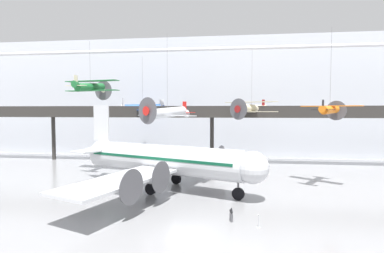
# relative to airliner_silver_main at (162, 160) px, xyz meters

# --- Properties ---
(ground_plane) EXTENTS (260.00, 260.00, 0.00)m
(ground_plane) POSITION_rel_airliner_silver_main_xyz_m (4.94, -12.82, -3.52)
(ground_plane) COLOR gray
(hangar_back_wall) EXTENTS (140.00, 3.00, 24.27)m
(hangar_back_wall) POSITION_rel_airliner_silver_main_xyz_m (4.94, 27.52, 8.61)
(hangar_back_wall) COLOR silver
(hangar_back_wall) RESTS_ON ground
(mezzanine_walkway) EXTENTS (110.00, 3.20, 10.15)m
(mezzanine_walkway) POSITION_rel_airliner_silver_main_xyz_m (4.94, 17.49, 4.96)
(mezzanine_walkway) COLOR #2D2B28
(mezzanine_walkway) RESTS_ON ground
(ceiling_truss_beam) EXTENTS (120.00, 0.60, 0.60)m
(ceiling_truss_beam) POSITION_rel_airliner_silver_main_xyz_m (4.94, 16.23, 16.21)
(ceiling_truss_beam) COLOR silver
(airliner_silver_main) EXTENTS (25.01, 29.25, 10.08)m
(airliner_silver_main) POSITION_rel_airliner_silver_main_xyz_m (0.00, 0.00, 0.00)
(airliner_silver_main) COLOR silver
(airliner_silver_main) RESTS_ON ground
(suspended_plane_silver_racer) EXTENTS (8.43, 7.69, 11.48)m
(suspended_plane_silver_racer) POSITION_rel_airliner_silver_main_xyz_m (0.12, 2.97, 5.56)
(suspended_plane_silver_racer) COLOR silver
(suspended_plane_blue_trainer) EXTENTS (8.18, 9.63, 11.04)m
(suspended_plane_blue_trainer) POSITION_rel_airliner_silver_main_xyz_m (-7.81, 18.81, 6.30)
(suspended_plane_blue_trainer) COLOR #1E4CAD
(suspended_plane_cream_biplane) EXTENTS (8.22, 7.88, 11.33)m
(suspended_plane_cream_biplane) POSITION_rel_airliner_silver_main_xyz_m (11.62, 15.47, 6.24)
(suspended_plane_cream_biplane) COLOR beige
(suspended_plane_orange_highwing) EXTENTS (6.33, 5.82, 11.07)m
(suspended_plane_orange_highwing) POSITION_rel_airliner_silver_main_xyz_m (19.92, 2.80, 6.01)
(suspended_plane_orange_highwing) COLOR orange
(suspended_plane_green_biplane) EXTENTS (8.56, 7.07, 8.41)m
(suspended_plane_green_biplane) POSITION_rel_airliner_silver_main_xyz_m (-12.04, 6.76, 9.27)
(suspended_plane_green_biplane) COLOR #1E6B33
(stanchion_barrier) EXTENTS (0.36, 0.36, 1.08)m
(stanchion_barrier) POSITION_rel_airliner_silver_main_xyz_m (10.36, -10.75, -3.20)
(stanchion_barrier) COLOR #B2B5BA
(stanchion_barrier) RESTS_ON ground
(info_sign_pedestal) EXTENTS (0.31, 0.74, 1.24)m
(info_sign_pedestal) POSITION_rel_airliner_silver_main_xyz_m (8.21, -9.70, -3.07)
(info_sign_pedestal) COLOR #4C4C51
(info_sign_pedestal) RESTS_ON ground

